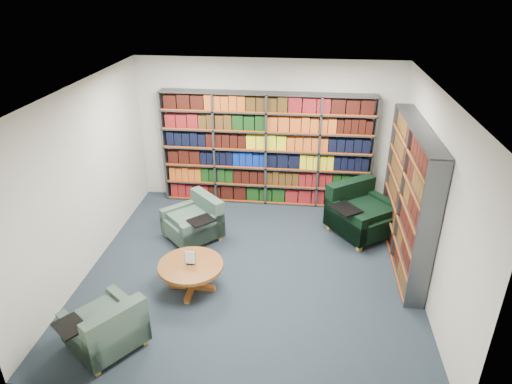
# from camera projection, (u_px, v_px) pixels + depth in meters

# --- Properties ---
(room_shell) EXTENTS (5.02, 5.02, 2.82)m
(room_shell) POSITION_uv_depth(u_px,v_px,m) (251.00, 188.00, 6.52)
(room_shell) COLOR #1B262F
(room_shell) RESTS_ON ground
(bookshelf_back) EXTENTS (4.00, 0.28, 2.20)m
(bookshelf_back) POSITION_uv_depth(u_px,v_px,m) (266.00, 150.00, 8.75)
(bookshelf_back) COLOR #47494F
(bookshelf_back) RESTS_ON ground
(bookshelf_right) EXTENTS (0.28, 2.50, 2.20)m
(bookshelf_right) POSITION_uv_depth(u_px,v_px,m) (408.00, 197.00, 6.95)
(bookshelf_right) COLOR #47494F
(bookshelf_right) RESTS_ON ground
(chair_teal_left) EXTENTS (1.15, 1.15, 0.74)m
(chair_teal_left) POSITION_uv_depth(u_px,v_px,m) (196.00, 222.00, 7.87)
(chair_teal_left) COLOR #04313D
(chair_teal_left) RESTS_ON ground
(chair_green_right) EXTENTS (1.35, 1.35, 0.88)m
(chair_green_right) POSITION_uv_depth(u_px,v_px,m) (359.00, 214.00, 8.02)
(chair_green_right) COLOR black
(chair_green_right) RESTS_ON ground
(chair_teal_front) EXTENTS (1.11, 1.11, 0.72)m
(chair_teal_front) POSITION_uv_depth(u_px,v_px,m) (108.00, 330.00, 5.52)
(chair_teal_front) COLOR #04313D
(chair_teal_front) RESTS_ON ground
(coffee_table) EXTENTS (0.93, 0.93, 0.66)m
(coffee_table) POSITION_uv_depth(u_px,v_px,m) (191.00, 269.00, 6.53)
(coffee_table) COLOR #985025
(coffee_table) RESTS_ON ground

